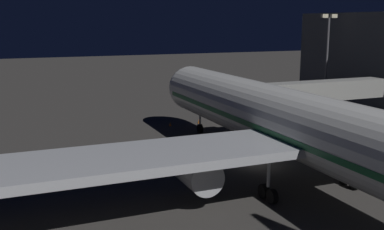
# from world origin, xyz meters

# --- Properties ---
(ground_plane) EXTENTS (320.00, 320.00, 0.00)m
(ground_plane) POSITION_xyz_m (0.00, 0.00, 0.00)
(ground_plane) COLOR #383533
(airliner_at_gate) EXTENTS (59.73, 61.50, 20.48)m
(airliner_at_gate) POSITION_xyz_m (-0.00, 8.92, 5.46)
(airliner_at_gate) COLOR silver
(airliner_at_gate) RESTS_ON ground_plane
(jet_bridge) EXTENTS (21.99, 3.40, 7.09)m
(jet_bridge) POSITION_xyz_m (-11.81, -9.27, 5.56)
(jet_bridge) COLOR #9E9E99
(jet_bridge) RESTS_ON ground_plane
(apron_floodlight_mast) EXTENTS (2.90, 0.50, 15.66)m
(apron_floodlight_mast) POSITION_xyz_m (-25.50, -21.83, 9.23)
(apron_floodlight_mast) COLOR #59595E
(apron_floodlight_mast) RESTS_ON ground_plane
(traffic_cone_nose_port) EXTENTS (0.36, 0.36, 0.55)m
(traffic_cone_nose_port) POSITION_xyz_m (-2.20, -20.38, 0.28)
(traffic_cone_nose_port) COLOR orange
(traffic_cone_nose_port) RESTS_ON ground_plane
(traffic_cone_nose_starboard) EXTENTS (0.36, 0.36, 0.55)m
(traffic_cone_nose_starboard) POSITION_xyz_m (2.20, -20.38, 0.28)
(traffic_cone_nose_starboard) COLOR orange
(traffic_cone_nose_starboard) RESTS_ON ground_plane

